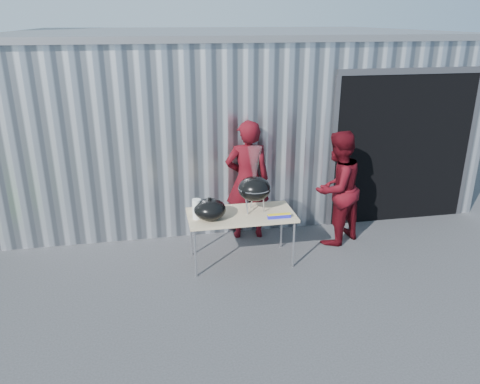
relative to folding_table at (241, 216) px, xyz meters
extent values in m
plane|color=#343437|center=(-0.34, -0.70, -0.71)|extent=(80.00, 80.00, 0.00)
cube|color=silver|center=(0.46, 4.00, 0.79)|extent=(8.00, 6.00, 3.00)
cube|color=slate|center=(0.46, 4.00, 2.34)|extent=(8.20, 6.20, 0.10)
cube|color=black|center=(2.96, 1.57, 0.54)|extent=(2.40, 1.20, 2.50)
cube|color=#4C4C51|center=(2.96, 1.00, 1.84)|extent=(2.52, 0.08, 0.10)
cube|color=tan|center=(0.00, 0.00, 0.02)|extent=(1.50, 0.75, 0.04)
cylinder|color=silver|center=(-0.69, -0.31, -0.35)|extent=(0.03, 0.03, 0.71)
cylinder|color=silver|center=(0.69, -0.31, -0.35)|extent=(0.03, 0.03, 0.71)
cylinder|color=silver|center=(-0.69, 0.32, -0.35)|extent=(0.03, 0.03, 0.71)
cylinder|color=silver|center=(0.69, 0.32, -0.35)|extent=(0.03, 0.03, 0.71)
ellipsoid|color=black|center=(0.20, 0.05, 0.38)|extent=(0.46, 0.46, 0.34)
cylinder|color=silver|center=(0.20, 0.05, 0.39)|extent=(0.46, 0.46, 0.02)
cylinder|color=silver|center=(0.20, 0.05, 0.41)|extent=(0.44, 0.44, 0.01)
cylinder|color=silver|center=(0.20, 0.19, 0.16)|extent=(0.02, 0.02, 0.24)
cylinder|color=silver|center=(0.08, -0.02, 0.16)|extent=(0.02, 0.02, 0.24)
cylinder|color=silver|center=(0.32, -0.02, 0.16)|extent=(0.02, 0.02, 0.24)
cylinder|color=#C66E47|center=(0.06, 0.05, 0.42)|extent=(0.02, 0.14, 0.02)
cylinder|color=#C66E47|center=(0.10, 0.05, 0.42)|extent=(0.02, 0.14, 0.02)
cylinder|color=#C66E47|center=(0.14, 0.05, 0.42)|extent=(0.02, 0.14, 0.02)
cylinder|color=#C66E47|center=(0.18, 0.05, 0.42)|extent=(0.02, 0.14, 0.02)
cylinder|color=#C66E47|center=(0.22, 0.05, 0.42)|extent=(0.02, 0.14, 0.02)
cylinder|color=#C66E47|center=(0.26, 0.05, 0.42)|extent=(0.02, 0.14, 0.02)
cylinder|color=#C66E47|center=(0.30, 0.05, 0.42)|extent=(0.02, 0.14, 0.02)
cylinder|color=#C66E47|center=(0.34, 0.05, 0.42)|extent=(0.02, 0.14, 0.02)
cone|color=silver|center=(0.20, 0.05, 0.71)|extent=(0.20, 0.20, 0.55)
ellipsoid|color=black|center=(-0.45, -0.10, 0.18)|extent=(0.44, 0.44, 0.29)
cylinder|color=black|center=(-0.45, -0.10, 0.34)|extent=(0.05, 0.05, 0.03)
cylinder|color=white|center=(-0.63, -0.05, 0.18)|extent=(0.12, 0.12, 0.28)
cube|color=white|center=(-0.55, 0.20, 0.09)|extent=(0.20, 0.15, 0.10)
cube|color=#1D1EBD|center=(0.48, -0.25, 0.07)|extent=(0.32, 0.06, 0.05)
cube|color=yellow|center=(0.48, -0.25, 0.10)|extent=(0.32, 0.06, 0.01)
imported|color=#46080F|center=(0.26, 0.82, 0.24)|extent=(0.72, 0.50, 1.91)
imported|color=#46080F|center=(1.57, 0.37, 0.18)|extent=(1.09, 1.02, 1.78)
camera|label=1|loc=(-1.16, -5.94, 2.63)|focal=35.00mm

